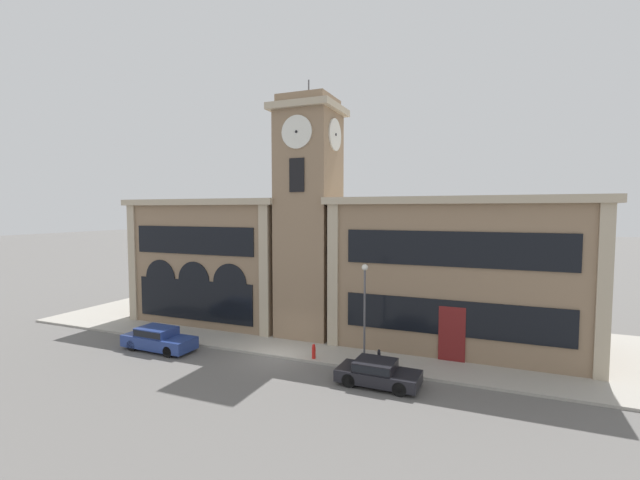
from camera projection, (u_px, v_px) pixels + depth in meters
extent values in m
plane|color=#605E5B|center=(275.00, 358.00, 25.76)|extent=(300.00, 300.00, 0.00)
cube|color=#A39E93|center=(318.00, 329.00, 31.84)|extent=(43.30, 13.20, 0.15)
cube|color=#897056|center=(309.00, 226.00, 29.89)|extent=(3.77, 3.77, 15.55)
cube|color=tan|center=(309.00, 110.00, 29.34)|extent=(4.47, 4.47, 0.45)
cube|color=#897056|center=(309.00, 102.00, 29.31)|extent=(3.47, 3.47, 0.60)
cylinder|color=#4C4C51|center=(309.00, 89.00, 29.24)|extent=(0.10, 0.10, 1.20)
cylinder|color=silver|center=(297.00, 132.00, 27.68)|extent=(2.16, 0.10, 2.16)
cylinder|color=black|center=(296.00, 132.00, 27.62)|extent=(0.17, 0.04, 0.17)
cylinder|color=silver|center=(335.00, 135.00, 28.72)|extent=(0.10, 2.16, 2.16)
cylinder|color=black|center=(336.00, 135.00, 28.70)|extent=(0.04, 0.17, 0.17)
cube|color=black|center=(297.00, 175.00, 27.88)|extent=(1.06, 0.10, 2.20)
cube|color=#897056|center=(226.00, 262.00, 35.33)|extent=(12.66, 8.03, 9.27)
cube|color=tan|center=(225.00, 203.00, 35.00)|extent=(13.36, 8.73, 0.45)
cube|color=tan|center=(132.00, 264.00, 33.87)|extent=(0.70, 0.16, 9.27)
cube|color=tan|center=(264.00, 272.00, 29.29)|extent=(0.70, 0.16, 9.27)
cube|color=black|center=(193.00, 240.00, 31.46)|extent=(10.38, 0.10, 2.04)
cube|color=black|center=(194.00, 300.00, 31.76)|extent=(10.13, 0.10, 2.97)
cylinder|color=black|center=(160.00, 278.00, 32.87)|extent=(2.78, 0.06, 2.78)
cylinder|color=black|center=(194.00, 280.00, 31.65)|extent=(2.78, 0.06, 2.78)
cylinder|color=black|center=(230.00, 283.00, 30.44)|extent=(2.78, 0.06, 2.78)
cube|color=#897056|center=(459.00, 275.00, 28.26)|extent=(15.47, 8.03, 9.26)
cube|color=tan|center=(461.00, 201.00, 27.93)|extent=(16.17, 8.73, 0.45)
cube|color=tan|center=(333.00, 277.00, 27.34)|extent=(0.70, 0.16, 9.26)
cube|color=tan|center=(604.00, 294.00, 21.68)|extent=(0.70, 0.16, 9.26)
cube|color=black|center=(454.00, 249.00, 24.39)|extent=(12.68, 0.10, 2.04)
cube|color=maroon|center=(452.00, 335.00, 24.72)|extent=(1.50, 0.12, 3.33)
cube|color=black|center=(452.00, 318.00, 24.67)|extent=(12.68, 0.10, 2.07)
cube|color=navy|center=(159.00, 341.00, 27.17)|extent=(4.85, 1.94, 0.74)
cube|color=navy|center=(157.00, 331.00, 27.20)|extent=(2.35, 1.70, 0.52)
cube|color=black|center=(157.00, 331.00, 27.20)|extent=(2.26, 1.73, 0.39)
cylinder|color=black|center=(186.00, 344.00, 27.31)|extent=(0.68, 0.24, 0.68)
cylinder|color=black|center=(168.00, 352.00, 25.85)|extent=(0.68, 0.24, 0.68)
cylinder|color=black|center=(151.00, 338.00, 28.52)|extent=(0.68, 0.24, 0.68)
cylinder|color=black|center=(132.00, 345.00, 27.06)|extent=(0.68, 0.24, 0.68)
cube|color=black|center=(378.00, 376.00, 21.69)|extent=(4.21, 1.99, 0.60)
cube|color=black|center=(375.00, 365.00, 21.72)|extent=(2.04, 1.75, 0.47)
cube|color=black|center=(375.00, 365.00, 21.72)|extent=(1.96, 1.78, 0.35)
cylinder|color=black|center=(407.00, 377.00, 21.93)|extent=(0.71, 0.24, 0.71)
cylinder|color=black|center=(400.00, 389.00, 20.41)|extent=(0.71, 0.24, 0.71)
cylinder|color=black|center=(359.00, 369.00, 22.98)|extent=(0.71, 0.24, 0.71)
cylinder|color=black|center=(349.00, 380.00, 21.46)|extent=(0.71, 0.24, 0.71)
cylinder|color=#4C4C51|center=(365.00, 317.00, 24.23)|extent=(0.12, 0.12, 5.35)
sphere|color=silver|center=(365.00, 267.00, 24.03)|extent=(0.36, 0.36, 0.36)
cylinder|color=black|center=(379.00, 360.00, 23.64)|extent=(0.18, 0.18, 0.90)
sphere|color=black|center=(379.00, 351.00, 23.60)|extent=(0.16, 0.16, 0.16)
cylinder|color=red|center=(314.00, 353.00, 25.19)|extent=(0.22, 0.22, 0.70)
sphere|color=red|center=(314.00, 346.00, 25.16)|extent=(0.19, 0.19, 0.19)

